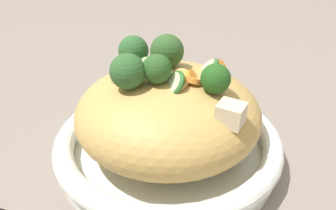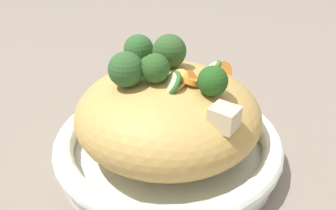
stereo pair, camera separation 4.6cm
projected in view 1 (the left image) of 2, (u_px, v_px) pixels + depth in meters
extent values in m
plane|color=slate|center=(168.00, 156.00, 0.50)|extent=(3.00, 3.00, 0.00)
cylinder|color=white|center=(168.00, 151.00, 0.50)|extent=(0.31, 0.31, 0.02)
torus|color=white|center=(168.00, 138.00, 0.49)|extent=(0.33, 0.33, 0.03)
ellipsoid|color=tan|center=(168.00, 112.00, 0.46)|extent=(0.26, 0.26, 0.12)
torus|color=tan|center=(170.00, 86.00, 0.42)|extent=(0.07, 0.07, 0.02)
torus|color=tan|center=(129.00, 91.00, 0.42)|extent=(0.05, 0.05, 0.02)
cone|color=#99B86F|center=(156.00, 83.00, 0.42)|extent=(0.02, 0.02, 0.01)
sphere|color=#2B5322|center=(155.00, 68.00, 0.41)|extent=(0.05, 0.05, 0.04)
cone|color=#98C172|center=(134.00, 66.00, 0.49)|extent=(0.02, 0.02, 0.02)
sphere|color=#2C592C|center=(133.00, 51.00, 0.48)|extent=(0.06, 0.06, 0.04)
cone|color=#A0B972|center=(129.00, 89.00, 0.41)|extent=(0.02, 0.02, 0.02)
sphere|color=#2D582B|center=(128.00, 71.00, 0.40)|extent=(0.05, 0.05, 0.04)
cone|color=#9EBF77|center=(213.00, 94.00, 0.41)|extent=(0.02, 0.02, 0.01)
sphere|color=#23521C|center=(214.00, 80.00, 0.40)|extent=(0.05, 0.05, 0.04)
cone|color=#9CBD6D|center=(167.00, 68.00, 0.46)|extent=(0.03, 0.03, 0.02)
sphere|color=#305527|center=(167.00, 51.00, 0.45)|extent=(0.06, 0.06, 0.05)
cylinder|color=orange|center=(191.00, 81.00, 0.42)|extent=(0.03, 0.03, 0.02)
cylinder|color=orange|center=(218.00, 68.00, 0.50)|extent=(0.03, 0.03, 0.03)
cylinder|color=orange|center=(192.00, 77.00, 0.43)|extent=(0.02, 0.03, 0.02)
cylinder|color=orange|center=(180.00, 78.00, 0.42)|extent=(0.02, 0.02, 0.02)
cylinder|color=beige|center=(153.00, 65.00, 0.46)|extent=(0.04, 0.04, 0.02)
torus|color=#2E6827|center=(153.00, 65.00, 0.46)|extent=(0.05, 0.05, 0.02)
cylinder|color=beige|center=(207.00, 69.00, 0.46)|extent=(0.04, 0.04, 0.03)
torus|color=#35652F|center=(207.00, 69.00, 0.46)|extent=(0.05, 0.05, 0.03)
cylinder|color=beige|center=(174.00, 84.00, 0.41)|extent=(0.04, 0.04, 0.03)
torus|color=#2D6027|center=(174.00, 84.00, 0.41)|extent=(0.05, 0.04, 0.03)
cube|color=beige|center=(124.00, 76.00, 0.43)|extent=(0.03, 0.03, 0.02)
cube|color=beige|center=(231.00, 114.00, 0.38)|extent=(0.03, 0.03, 0.03)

